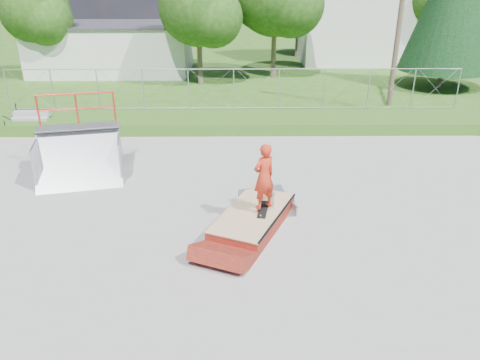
# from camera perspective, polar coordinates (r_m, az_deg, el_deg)

# --- Properties ---
(ground) EXTENTS (120.00, 120.00, 0.00)m
(ground) POSITION_cam_1_polar(r_m,az_deg,el_deg) (11.77, -0.78, -7.33)
(ground) COLOR #2C5718
(ground) RESTS_ON ground
(concrete_pad) EXTENTS (20.00, 16.00, 0.04)m
(concrete_pad) POSITION_cam_1_polar(r_m,az_deg,el_deg) (11.76, -0.78, -7.25)
(concrete_pad) COLOR gray
(concrete_pad) RESTS_ON ground
(grass_berm) EXTENTS (24.00, 3.00, 0.50)m
(grass_berm) POSITION_cam_1_polar(r_m,az_deg,el_deg) (20.42, -0.76, 7.24)
(grass_berm) COLOR #2C5718
(grass_berm) RESTS_ON ground
(grind_box) EXTENTS (2.44, 3.20, 0.43)m
(grind_box) POSITION_cam_1_polar(r_m,az_deg,el_deg) (12.28, 1.60, -4.76)
(grind_box) COLOR maroon
(grind_box) RESTS_ON concrete_pad
(quarter_pipe) EXTENTS (2.97, 2.67, 2.57)m
(quarter_pipe) POSITION_cam_1_polar(r_m,az_deg,el_deg) (15.52, -19.22, 4.46)
(quarter_pipe) COLOR #A0A3A8
(quarter_pipe) RESTS_ON concrete_pad
(flat_bank_ramp) EXTENTS (1.64, 1.70, 0.40)m
(flat_bank_ramp) POSITION_cam_1_polar(r_m,az_deg,el_deg) (13.09, 3.34, -2.93)
(flat_bank_ramp) COLOR #A0A3A8
(flat_bank_ramp) RESTS_ON concrete_pad
(skateboard) EXTENTS (0.38, 0.82, 0.13)m
(skateboard) POSITION_cam_1_polar(r_m,az_deg,el_deg) (12.17, 2.84, -3.67)
(skateboard) COLOR black
(skateboard) RESTS_ON grind_box
(skater) EXTENTS (0.76, 0.70, 1.74)m
(skater) POSITION_cam_1_polar(r_m,az_deg,el_deg) (11.80, 2.93, 0.07)
(skater) COLOR red
(skater) RESTS_ON grind_box
(concrete_stairs) EXTENTS (1.50, 1.60, 0.80)m
(concrete_stairs) POSITION_cam_1_polar(r_m,az_deg,el_deg) (21.39, -24.33, 6.30)
(concrete_stairs) COLOR gray
(concrete_stairs) RESTS_ON ground
(chain_link_fence) EXTENTS (20.00, 0.06, 1.80)m
(chain_link_fence) POSITION_cam_1_polar(r_m,az_deg,el_deg) (21.09, -0.77, 11.02)
(chain_link_fence) COLOR #95979E
(chain_link_fence) RESTS_ON grass_berm
(utility_building_flat) EXTENTS (10.00, 6.00, 3.00)m
(utility_building_flat) POSITION_cam_1_polar(r_m,az_deg,el_deg) (33.37, -15.14, 15.19)
(utility_building_flat) COLOR silver
(utility_building_flat) RESTS_ON ground
(gable_house) EXTENTS (8.40, 6.08, 8.94)m
(gable_house) POSITION_cam_1_polar(r_m,az_deg,el_deg) (37.23, 14.11, 19.75)
(gable_house) COLOR silver
(gable_house) RESTS_ON ground
(utility_pole) EXTENTS (0.24, 0.24, 8.00)m
(utility_pole) POSITION_cam_1_polar(r_m,az_deg,el_deg) (23.38, 18.85, 17.55)
(utility_pole) COLOR brown
(utility_pole) RESTS_ON ground
(tree_left_near) EXTENTS (4.76, 4.48, 6.65)m
(tree_left_near) POSITION_cam_1_polar(r_m,az_deg,el_deg) (28.02, -4.61, 20.02)
(tree_left_near) COLOR brown
(tree_left_near) RESTS_ON ground
(tree_left_far) EXTENTS (4.42, 4.16, 6.18)m
(tree_left_far) POSITION_cam_1_polar(r_m,az_deg,el_deg) (32.23, -23.39, 18.22)
(tree_left_far) COLOR brown
(tree_left_far) RESTS_ON ground
(tree_back_mid) EXTENTS (4.08, 3.84, 5.70)m
(tree_back_mid) POSITION_cam_1_polar(r_m,az_deg,el_deg) (38.35, 7.55, 20.02)
(tree_back_mid) COLOR brown
(tree_back_mid) RESTS_ON ground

